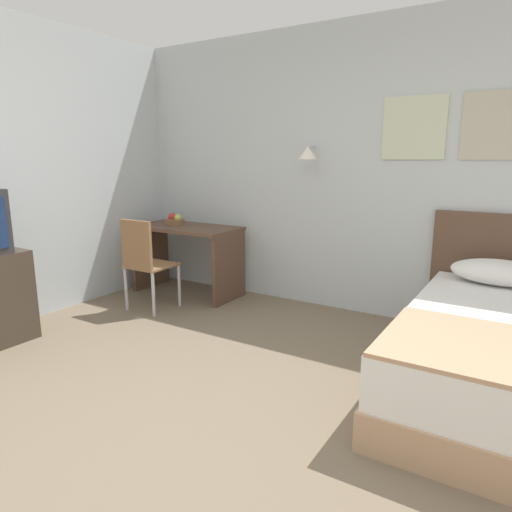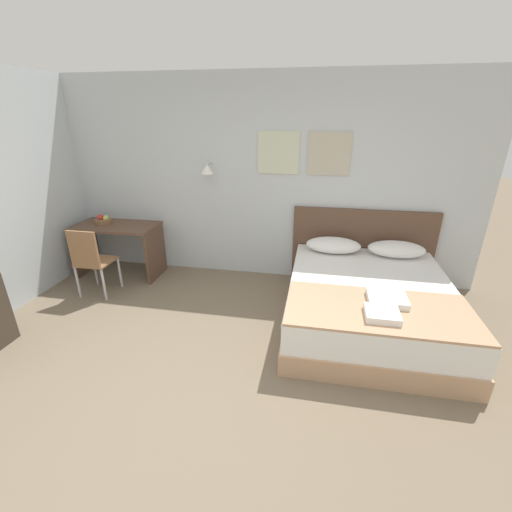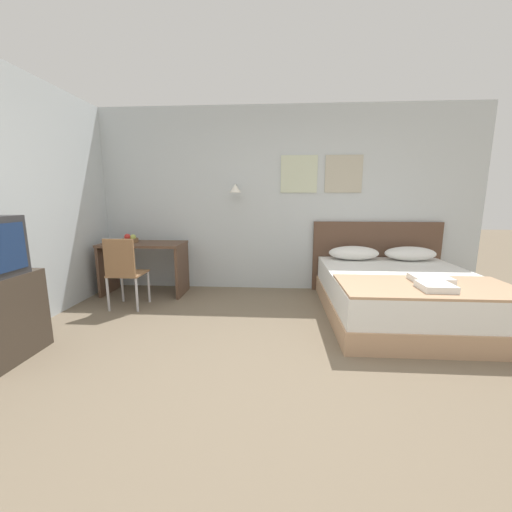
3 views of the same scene
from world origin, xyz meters
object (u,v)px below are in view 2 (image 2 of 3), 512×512
(headboard, at_px, (361,247))
(pillow_right, at_px, (396,249))
(folded_towel_mid_bed, at_px, (382,314))
(fruit_bowl, at_px, (103,220))
(desk_chair, at_px, (90,258))
(pillow_left, at_px, (333,245))
(throw_blanket, at_px, (379,310))
(bed, at_px, (368,303))
(folded_towel_near_foot, at_px, (387,299))
(desk, at_px, (118,240))

(headboard, height_order, pillow_right, headboard)
(folded_towel_mid_bed, distance_m, fruit_bowl, 3.84)
(folded_towel_mid_bed, distance_m, desk_chair, 3.40)
(pillow_left, bearing_deg, throw_blanket, -74.42)
(pillow_right, relative_size, fruit_bowl, 3.02)
(bed, relative_size, fruit_bowl, 8.94)
(desk_chair, bearing_deg, folded_towel_near_foot, -7.89)
(bed, height_order, fruit_bowl, fruit_bowl)
(pillow_left, xyz_separation_m, fruit_bowl, (-3.17, -0.05, 0.17))
(pillow_left, xyz_separation_m, throw_blanket, (0.38, -1.37, -0.08))
(pillow_left, distance_m, desk_chair, 3.03)
(headboard, bearing_deg, pillow_left, -145.58)
(desk, bearing_deg, pillow_left, 1.83)
(desk, bearing_deg, headboard, 6.08)
(folded_towel_mid_bed, bearing_deg, fruit_bowl, 157.67)
(desk_chair, bearing_deg, headboard, 17.06)
(folded_towel_near_foot, bearing_deg, pillow_right, 76.48)
(pillow_left, height_order, desk_chair, desk_chair)
(pillow_right, height_order, fruit_bowl, fruit_bowl)
(desk, relative_size, fruit_bowl, 5.00)
(folded_towel_mid_bed, relative_size, fruit_bowl, 1.26)
(bed, height_order, pillow_left, pillow_left)
(bed, distance_m, throw_blanket, 0.65)
(desk, relative_size, desk_chair, 1.27)
(throw_blanket, distance_m, fruit_bowl, 3.79)
(bed, bearing_deg, folded_towel_mid_bed, -89.84)
(throw_blanket, height_order, desk, desk)
(throw_blanket, xyz_separation_m, desk_chair, (-3.31, 0.61, -0.01))
(bed, xyz_separation_m, fruit_bowl, (-3.55, 0.73, 0.53))
(fruit_bowl, bearing_deg, pillow_right, 0.76)
(desk, xyz_separation_m, desk_chair, (0.03, -0.66, 0.01))
(pillow_left, relative_size, desk_chair, 0.77)
(bed, relative_size, desk, 1.79)
(folded_towel_mid_bed, relative_size, desk, 0.25)
(headboard, xyz_separation_m, pillow_left, (-0.38, -0.26, 0.10))
(folded_towel_near_foot, bearing_deg, headboard, 93.32)
(bed, bearing_deg, desk, 168.39)
(desk, bearing_deg, pillow_right, 1.46)
(pillow_left, relative_size, folded_towel_near_foot, 1.95)
(folded_towel_near_foot, relative_size, desk_chair, 0.39)
(bed, distance_m, pillow_right, 0.94)
(bed, distance_m, fruit_bowl, 3.66)
(folded_towel_near_foot, distance_m, fruit_bowl, 3.83)
(throw_blanket, xyz_separation_m, folded_towel_mid_bed, (0.00, -0.14, 0.04))
(pillow_right, bearing_deg, desk, -178.54)
(folded_towel_near_foot, distance_m, desk, 3.61)
(pillow_right, bearing_deg, headboard, 145.58)
(bed, height_order, folded_towel_mid_bed, folded_towel_mid_bed)
(pillow_right, distance_m, folded_towel_near_foot, 1.26)
(headboard, height_order, folded_towel_mid_bed, headboard)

